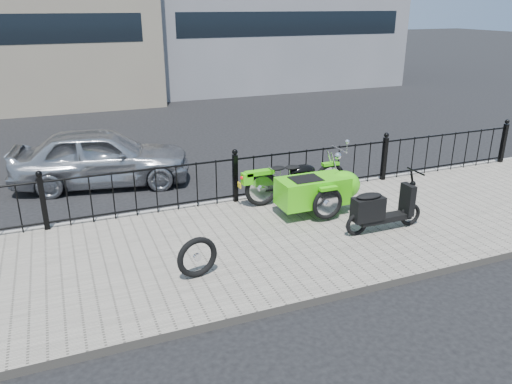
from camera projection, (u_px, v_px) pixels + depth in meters
name	position (u px, v px, depth m)	size (l,w,h in m)	color
ground	(261.00, 232.00, 8.87)	(120.00, 120.00, 0.00)	black
sidewalk	(272.00, 241.00, 8.41)	(30.00, 3.80, 0.12)	slate
curb	(233.00, 201.00, 10.10)	(30.00, 0.10, 0.12)	gray
iron_fence	(235.00, 179.00, 9.79)	(14.11, 0.11, 1.08)	black
motorcycle_sidecar	(317.00, 187.00, 9.35)	(2.28, 1.48, 0.98)	black
scooter	(380.00, 210.00, 8.51)	(1.52, 0.44, 1.03)	black
spare_tire	(197.00, 257.00, 7.10)	(0.62, 0.62, 0.09)	black
sedan_car	(102.00, 157.00, 10.99)	(1.53, 3.80, 1.30)	#A5A6AB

